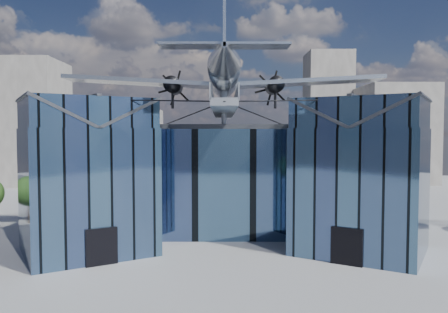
{
  "coord_description": "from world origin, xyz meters",
  "views": [
    {
      "loc": [
        -0.09,
        -34.26,
        9.1
      ],
      "look_at": [
        0.0,
        2.0,
        7.2
      ],
      "focal_mm": 35.0,
      "sensor_mm": 36.0,
      "label": 1
    }
  ],
  "objects": [
    {
      "name": "ground_plane",
      "position": [
        0.0,
        0.0,
        0.0
      ],
      "size": [
        120.0,
        120.0,
        0.0
      ],
      "primitive_type": "plane",
      "color": "gray"
    },
    {
      "name": "bg_towers",
      "position": [
        1.45,
        50.49,
        10.01
      ],
      "size": [
        77.0,
        24.5,
        26.0
      ],
      "color": "gray",
      "rests_on": "ground"
    },
    {
      "name": "museum",
      "position": [
        0.0,
        5.82,
        5.54
      ],
      "size": [
        32.88,
        24.5,
        17.6
      ],
      "color": "#3D587D",
      "rests_on": "ground"
    }
  ]
}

